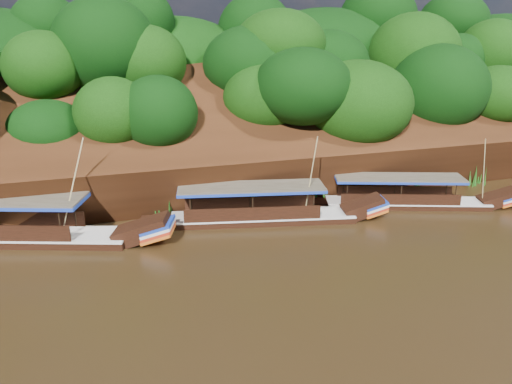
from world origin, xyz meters
TOP-DOWN VIEW (x-y plane):
  - ground at (0.00, 0.00)m, footprint 160.00×160.00m
  - riverbank at (-0.01, 22.73)m, footprint 120.00×30.06m
  - boat_0 at (11.77, 6.51)m, footprint 13.20×6.05m
  - boat_1 at (1.23, 6.96)m, footprint 14.16×4.89m
  - boat_2 at (-14.10, 8.38)m, footprint 16.98×7.69m
  - reeds at (-3.41, 9.60)m, footprint 49.41×2.24m

SIDE VIEW (x-z plane):
  - ground at x=0.00m, z-range 0.00..0.00m
  - boat_0 at x=11.77m, z-range -2.25..3.23m
  - boat_1 at x=1.23m, z-range -2.54..3.64m
  - boat_2 at x=-14.10m, z-range -2.73..3.95m
  - reeds at x=-3.41m, z-range -0.13..1.88m
  - riverbank at x=-0.01m, z-range -7.81..11.59m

